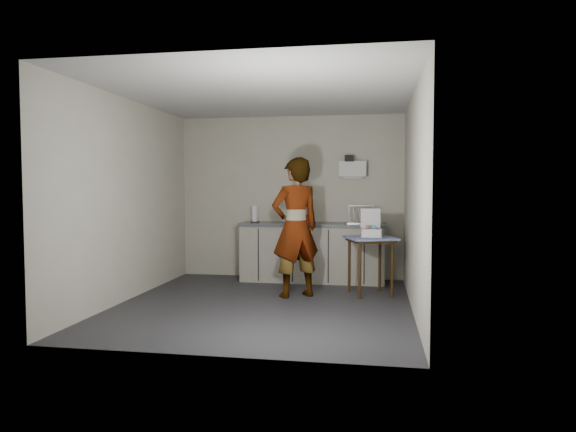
% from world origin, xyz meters
% --- Properties ---
extents(ground, '(4.00, 4.00, 0.00)m').
position_xyz_m(ground, '(0.00, 0.00, 0.00)').
color(ground, '#2A2A2F').
rests_on(ground, ground).
extents(wall_back, '(3.60, 0.02, 2.60)m').
position_xyz_m(wall_back, '(0.00, 1.99, 1.30)').
color(wall_back, beige).
rests_on(wall_back, ground).
extents(wall_right, '(0.02, 4.00, 2.60)m').
position_xyz_m(wall_right, '(1.79, 0.00, 1.30)').
color(wall_right, beige).
rests_on(wall_right, ground).
extents(wall_left, '(0.02, 4.00, 2.60)m').
position_xyz_m(wall_left, '(-1.79, 0.00, 1.30)').
color(wall_left, beige).
rests_on(wall_left, ground).
extents(ceiling, '(3.60, 4.00, 0.01)m').
position_xyz_m(ceiling, '(0.00, 0.00, 2.60)').
color(ceiling, silver).
rests_on(ceiling, wall_back).
extents(kitchen_counter, '(2.24, 0.62, 0.91)m').
position_xyz_m(kitchen_counter, '(0.40, 1.70, 0.43)').
color(kitchen_counter, black).
rests_on(kitchen_counter, ground).
extents(wall_shelf, '(0.42, 0.18, 0.37)m').
position_xyz_m(wall_shelf, '(1.00, 1.92, 1.75)').
color(wall_shelf, white).
rests_on(wall_shelf, ground).
extents(side_table, '(0.79, 0.79, 0.79)m').
position_xyz_m(side_table, '(1.30, 0.81, 0.69)').
color(side_table, '#3B240D').
rests_on(side_table, ground).
extents(standing_man, '(0.81, 0.75, 1.85)m').
position_xyz_m(standing_man, '(0.31, 0.53, 0.93)').
color(standing_man, '#B2A593').
rests_on(standing_man, ground).
extents(soap_bottle, '(0.17, 0.17, 0.34)m').
position_xyz_m(soap_bottle, '(0.18, 1.60, 1.08)').
color(soap_bottle, black).
rests_on(soap_bottle, kitchen_counter).
extents(soda_can, '(0.07, 0.07, 0.13)m').
position_xyz_m(soda_can, '(0.31, 1.74, 0.98)').
color(soda_can, red).
rests_on(soda_can, kitchen_counter).
extents(dark_bottle, '(0.07, 0.07, 0.24)m').
position_xyz_m(dark_bottle, '(0.16, 1.78, 1.03)').
color(dark_bottle, black).
rests_on(dark_bottle, kitchen_counter).
extents(paper_towel, '(0.14, 0.14, 0.26)m').
position_xyz_m(paper_towel, '(-0.52, 1.69, 1.03)').
color(paper_towel, black).
rests_on(paper_towel, kitchen_counter).
extents(dish_rack, '(0.40, 0.30, 0.28)m').
position_xyz_m(dish_rack, '(1.13, 1.67, 0.97)').
color(dish_rack, silver).
rests_on(dish_rack, kitchen_counter).
extents(bakery_box, '(0.28, 0.29, 0.38)m').
position_xyz_m(bakery_box, '(1.30, 0.88, 0.87)').
color(bakery_box, white).
rests_on(bakery_box, side_table).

